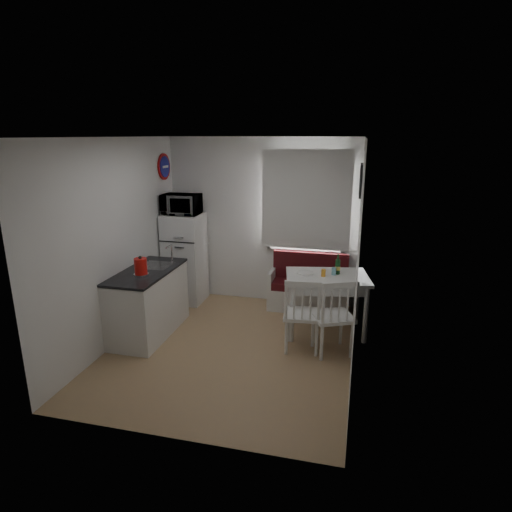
{
  "coord_description": "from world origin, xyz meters",
  "views": [
    {
      "loc": [
        1.47,
        -4.72,
        2.63
      ],
      "look_at": [
        0.21,
        0.5,
        1.1
      ],
      "focal_mm": 30.0,
      "sensor_mm": 36.0,
      "label": 1
    }
  ],
  "objects_px": {
    "chair_left": "(301,308)",
    "bench": "(309,291)",
    "chair_right": "(333,309)",
    "fridge": "(185,258)",
    "kettle": "(141,266)",
    "dining_table": "(327,282)",
    "microwave": "(181,204)",
    "wine_bottle": "(338,264)",
    "kitchen_counter": "(149,302)"
  },
  "relations": [
    {
      "from": "bench",
      "to": "chair_right",
      "type": "relative_size",
      "value": 2.01
    },
    {
      "from": "bench",
      "to": "wine_bottle",
      "type": "distance_m",
      "value": 1.03
    },
    {
      "from": "bench",
      "to": "chair_left",
      "type": "relative_size",
      "value": 2.34
    },
    {
      "from": "chair_left",
      "to": "microwave",
      "type": "height_order",
      "value": "microwave"
    },
    {
      "from": "bench",
      "to": "fridge",
      "type": "distance_m",
      "value": 2.03
    },
    {
      "from": "chair_right",
      "to": "fridge",
      "type": "xyz_separation_m",
      "value": [
        -2.43,
        1.31,
        0.11
      ]
    },
    {
      "from": "kitchen_counter",
      "to": "fridge",
      "type": "relative_size",
      "value": 0.92
    },
    {
      "from": "bench",
      "to": "microwave",
      "type": "height_order",
      "value": "microwave"
    },
    {
      "from": "bench",
      "to": "kettle",
      "type": "relative_size",
      "value": 4.82
    },
    {
      "from": "microwave",
      "to": "chair_right",
      "type": "bearing_deg",
      "value": -27.37
    },
    {
      "from": "microwave",
      "to": "kettle",
      "type": "height_order",
      "value": "microwave"
    },
    {
      "from": "kitchen_counter",
      "to": "chair_right",
      "type": "distance_m",
      "value": 2.46
    },
    {
      "from": "bench",
      "to": "wine_bottle",
      "type": "xyz_separation_m",
      "value": [
        0.45,
        -0.64,
        0.66
      ]
    },
    {
      "from": "kettle",
      "to": "chair_left",
      "type": "bearing_deg",
      "value": 4.65
    },
    {
      "from": "chair_right",
      "to": "kettle",
      "type": "height_order",
      "value": "kettle"
    },
    {
      "from": "chair_left",
      "to": "kettle",
      "type": "relative_size",
      "value": 2.06
    },
    {
      "from": "fridge",
      "to": "dining_table",
      "type": "bearing_deg",
      "value": -15.41
    },
    {
      "from": "chair_left",
      "to": "wine_bottle",
      "type": "distance_m",
      "value": 0.93
    },
    {
      "from": "kitchen_counter",
      "to": "microwave",
      "type": "bearing_deg",
      "value": 89.06
    },
    {
      "from": "chair_right",
      "to": "wine_bottle",
      "type": "distance_m",
      "value": 0.84
    },
    {
      "from": "chair_left",
      "to": "bench",
      "type": "bearing_deg",
      "value": 86.61
    },
    {
      "from": "dining_table",
      "to": "chair_left",
      "type": "distance_m",
      "value": 0.73
    },
    {
      "from": "fridge",
      "to": "kettle",
      "type": "xyz_separation_m",
      "value": [
        0.03,
        -1.47,
        0.31
      ]
    },
    {
      "from": "fridge",
      "to": "microwave",
      "type": "bearing_deg",
      "value": -90.0
    },
    {
      "from": "kitchen_counter",
      "to": "bench",
      "type": "height_order",
      "value": "kitchen_counter"
    },
    {
      "from": "chair_right",
      "to": "kettle",
      "type": "xyz_separation_m",
      "value": [
        -2.4,
        -0.16,
        0.41
      ]
    },
    {
      "from": "bench",
      "to": "chair_left",
      "type": "xyz_separation_m",
      "value": [
        0.07,
        -1.41,
        0.31
      ]
    },
    {
      "from": "dining_table",
      "to": "wine_bottle",
      "type": "relative_size",
      "value": 4.28
    },
    {
      "from": "kitchen_counter",
      "to": "wine_bottle",
      "type": "distance_m",
      "value": 2.6
    },
    {
      "from": "chair_left",
      "to": "kitchen_counter",
      "type": "bearing_deg",
      "value": 171.99
    },
    {
      "from": "kettle",
      "to": "wine_bottle",
      "type": "relative_size",
      "value": 0.9
    },
    {
      "from": "wine_bottle",
      "to": "chair_right",
      "type": "bearing_deg",
      "value": -90.0
    },
    {
      "from": "bench",
      "to": "kitchen_counter",
      "type": "bearing_deg",
      "value": -145.96
    },
    {
      "from": "dining_table",
      "to": "chair_left",
      "type": "xyz_separation_m",
      "value": [
        -0.25,
        -0.67,
        -0.12
      ]
    },
    {
      "from": "wine_bottle",
      "to": "fridge",
      "type": "bearing_deg",
      "value": 167.57
    },
    {
      "from": "chair_left",
      "to": "chair_right",
      "type": "relative_size",
      "value": 0.86
    },
    {
      "from": "chair_right",
      "to": "wine_bottle",
      "type": "relative_size",
      "value": 2.15
    },
    {
      "from": "fridge",
      "to": "microwave",
      "type": "distance_m",
      "value": 0.88
    },
    {
      "from": "chair_left",
      "to": "kettle",
      "type": "distance_m",
      "value": 2.08
    },
    {
      "from": "kitchen_counter",
      "to": "bench",
      "type": "distance_m",
      "value": 2.42
    },
    {
      "from": "dining_table",
      "to": "microwave",
      "type": "relative_size",
      "value": 2.15
    },
    {
      "from": "kitchen_counter",
      "to": "chair_left",
      "type": "relative_size",
      "value": 2.53
    },
    {
      "from": "bench",
      "to": "fridge",
      "type": "bearing_deg",
      "value": -176.87
    },
    {
      "from": "kitchen_counter",
      "to": "chair_right",
      "type": "height_order",
      "value": "kitchen_counter"
    },
    {
      "from": "kettle",
      "to": "wine_bottle",
      "type": "bearing_deg",
      "value": 21.28
    },
    {
      "from": "kitchen_counter",
      "to": "chair_left",
      "type": "distance_m",
      "value": 2.08
    },
    {
      "from": "dining_table",
      "to": "bench",
      "type": "bearing_deg",
      "value": 102.62
    },
    {
      "from": "fridge",
      "to": "kettle",
      "type": "distance_m",
      "value": 1.5
    },
    {
      "from": "bench",
      "to": "microwave",
      "type": "bearing_deg",
      "value": -175.44
    },
    {
      "from": "dining_table",
      "to": "wine_bottle",
      "type": "xyz_separation_m",
      "value": [
        0.12,
        0.1,
        0.23
      ]
    }
  ]
}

